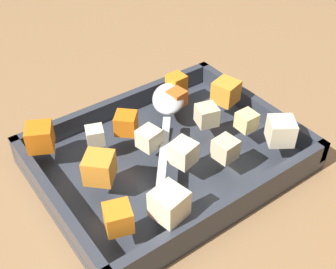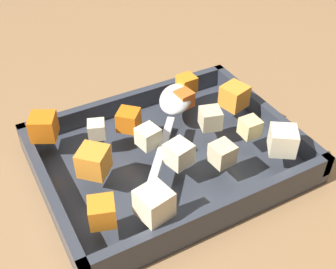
% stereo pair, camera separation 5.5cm
% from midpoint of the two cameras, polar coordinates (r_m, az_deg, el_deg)
% --- Properties ---
extents(ground_plane, '(4.00, 4.00, 0.00)m').
position_cam_midpoint_polar(ground_plane, '(0.59, -3.00, -3.89)').
color(ground_plane, '#936D47').
extents(baking_dish, '(0.33, 0.25, 0.04)m').
position_cam_midpoint_polar(baking_dish, '(0.58, -2.73, -3.25)').
color(baking_dish, '#333842').
rests_on(baking_dish, ground_plane).
extents(carrot_chunk_heap_top, '(0.04, 0.04, 0.03)m').
position_cam_midpoint_polar(carrot_chunk_heap_top, '(0.62, 5.12, 5.55)').
color(carrot_chunk_heap_top, orange).
rests_on(carrot_chunk_heap_top, baking_dish).
extents(carrot_chunk_far_left, '(0.03, 0.03, 0.02)m').
position_cam_midpoint_polar(carrot_chunk_far_left, '(0.64, -1.34, 6.77)').
color(carrot_chunk_far_left, orange).
rests_on(carrot_chunk_far_left, baking_dish).
extents(carrot_chunk_back_center, '(0.05, 0.05, 0.03)m').
position_cam_midpoint_polar(carrot_chunk_back_center, '(0.51, -12.15, -4.44)').
color(carrot_chunk_back_center, orange).
rests_on(carrot_chunk_back_center, baking_dish).
extents(carrot_chunk_under_handle, '(0.04, 0.04, 0.03)m').
position_cam_midpoint_polar(carrot_chunk_under_handle, '(0.46, -10.10, -10.95)').
color(carrot_chunk_under_handle, orange).
rests_on(carrot_chunk_under_handle, baking_dish).
extents(carrot_chunk_front_center, '(0.04, 0.04, 0.03)m').
position_cam_midpoint_polar(carrot_chunk_front_center, '(0.57, -19.23, -0.42)').
color(carrot_chunk_front_center, orange).
rests_on(carrot_chunk_front_center, baking_dish).
extents(carrot_chunk_corner_sw, '(0.04, 0.04, 0.03)m').
position_cam_midpoint_polar(carrot_chunk_corner_sw, '(0.57, -8.34, 1.37)').
color(carrot_chunk_corner_sw, orange).
rests_on(carrot_chunk_corner_sw, baking_dish).
extents(carrot_chunk_center, '(0.03, 0.03, 0.02)m').
position_cam_midpoint_polar(carrot_chunk_center, '(0.61, -1.41, 4.76)').
color(carrot_chunk_center, orange).
rests_on(carrot_chunk_center, baking_dish).
extents(potato_chunk_near_left, '(0.04, 0.04, 0.03)m').
position_cam_midpoint_polar(potato_chunk_near_left, '(0.56, 11.96, 0.35)').
color(potato_chunk_near_left, beige).
rests_on(potato_chunk_near_left, baking_dish).
extents(potato_chunk_rim_edge, '(0.03, 0.03, 0.03)m').
position_cam_midpoint_polar(potato_chunk_rim_edge, '(0.53, 4.63, -2.03)').
color(potato_chunk_rim_edge, beige).
rests_on(potato_chunk_rim_edge, baking_dish).
extents(potato_chunk_corner_nw, '(0.03, 0.03, 0.03)m').
position_cam_midpoint_polar(potato_chunk_corner_nw, '(0.54, -5.37, -0.69)').
color(potato_chunk_corner_nw, beige).
rests_on(potato_chunk_corner_nw, baking_dish).
extents(potato_chunk_corner_se, '(0.03, 0.03, 0.03)m').
position_cam_midpoint_polar(potato_chunk_corner_se, '(0.52, -1.03, -2.55)').
color(potato_chunk_corner_se, beige).
rests_on(potato_chunk_corner_se, baking_dish).
extents(potato_chunk_far_right, '(0.03, 0.03, 0.03)m').
position_cam_midpoint_polar(potato_chunk_far_right, '(0.58, 2.43, 2.47)').
color(potato_chunk_far_right, beige).
rests_on(potato_chunk_far_right, baking_dish).
extents(potato_chunk_near_spoon, '(0.04, 0.04, 0.03)m').
position_cam_midpoint_polar(potato_chunk_near_spoon, '(0.46, -3.33, -9.28)').
color(potato_chunk_near_spoon, beige).
rests_on(potato_chunk_near_spoon, baking_dish).
extents(potato_chunk_mid_right, '(0.02, 0.02, 0.02)m').
position_cam_midpoint_polar(potato_chunk_mid_right, '(0.57, 7.65, 1.69)').
color(potato_chunk_mid_right, '#E0CC89').
rests_on(potato_chunk_mid_right, baking_dish).
extents(potato_chunk_mid_left, '(0.03, 0.03, 0.02)m').
position_cam_midpoint_polar(potato_chunk_mid_left, '(0.56, -12.40, -0.24)').
color(potato_chunk_mid_left, beige).
rests_on(potato_chunk_mid_left, baking_dish).
extents(serving_spoon, '(0.18, 0.21, 0.02)m').
position_cam_midpoint_polar(serving_spoon, '(0.60, -2.62, 3.88)').
color(serving_spoon, silver).
rests_on(serving_spoon, baking_dish).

